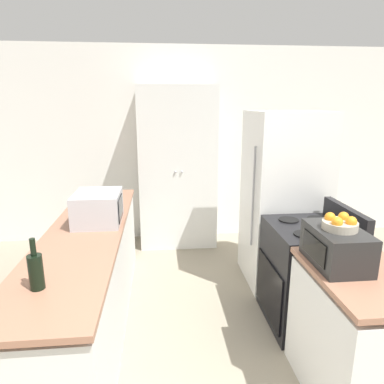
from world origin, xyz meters
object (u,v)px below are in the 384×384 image
(stove, at_px, (307,275))
(microwave, at_px, (98,208))
(refrigerator, at_px, (283,199))
(toaster_oven, at_px, (336,247))
(pantry_cabinet, at_px, (177,168))
(wine_bottle, at_px, (36,271))
(fruit_bowl, at_px, (340,223))

(stove, relative_size, microwave, 2.32)
(refrigerator, bearing_deg, toaster_oven, -97.65)
(stove, distance_m, microwave, 1.86)
(pantry_cabinet, xyz_separation_m, toaster_oven, (0.85, -2.53, -0.04))
(pantry_cabinet, bearing_deg, refrigerator, -46.41)
(wine_bottle, xyz_separation_m, fruit_bowl, (1.77, 0.12, 0.17))
(wine_bottle, distance_m, fruit_bowl, 1.78)
(fruit_bowl, bearing_deg, refrigerator, 82.53)
(stove, bearing_deg, toaster_oven, -102.71)
(stove, bearing_deg, microwave, 170.91)
(refrigerator, height_order, fruit_bowl, refrigerator)
(pantry_cabinet, distance_m, toaster_oven, 2.67)
(refrigerator, xyz_separation_m, toaster_oven, (-0.19, -1.44, 0.10))
(wine_bottle, relative_size, fruit_bowl, 1.40)
(toaster_oven, bearing_deg, microwave, 149.60)
(microwave, relative_size, wine_bottle, 1.53)
(stove, height_order, microwave, microwave)
(toaster_oven, height_order, fruit_bowl, fruit_bowl)
(wine_bottle, height_order, fruit_bowl, fruit_bowl)
(microwave, height_order, fruit_bowl, fruit_bowl)
(stove, xyz_separation_m, microwave, (-1.75, 0.28, 0.56))
(pantry_cabinet, distance_m, microwave, 1.76)
(pantry_cabinet, xyz_separation_m, stove, (1.00, -1.87, -0.59))
(wine_bottle, distance_m, toaster_oven, 1.77)
(fruit_bowl, bearing_deg, stove, 77.71)
(refrigerator, relative_size, wine_bottle, 6.12)
(wine_bottle, bearing_deg, fruit_bowl, 3.74)
(pantry_cabinet, height_order, microwave, pantry_cabinet)
(toaster_oven, distance_m, fruit_bowl, 0.16)
(refrigerator, distance_m, wine_bottle, 2.50)
(microwave, bearing_deg, refrigerator, 15.50)
(microwave, height_order, wine_bottle, wine_bottle)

